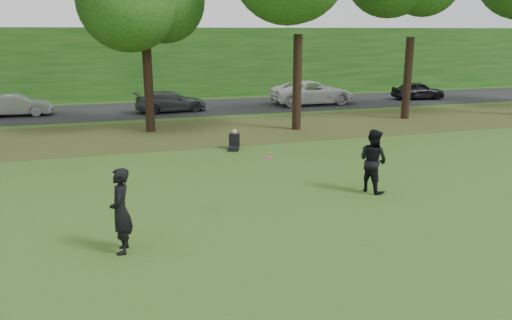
{
  "coord_description": "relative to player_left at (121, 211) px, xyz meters",
  "views": [
    {
      "loc": [
        -5.11,
        -10.53,
        4.77
      ],
      "look_at": [
        -1.19,
        2.25,
        1.3
      ],
      "focal_mm": 35.0,
      "sensor_mm": 36.0,
      "label": 1
    }
  ],
  "objects": [
    {
      "name": "player_right",
      "position": [
        7.48,
        2.24,
        0.0
      ],
      "size": [
        1.02,
        1.14,
        1.93
      ],
      "primitive_type": "imported",
      "rotation": [
        0.0,
        0.0,
        1.94
      ],
      "color": "black",
      "rests_on": "ground"
    },
    {
      "name": "parked_cars",
      "position": [
        6.21,
        19.87,
        -0.25
      ],
      "size": [
        37.12,
        3.11,
        1.54
      ],
      "color": "black",
      "rests_on": "street"
    },
    {
      "name": "street",
      "position": [
        4.93,
        20.87,
        -0.95
      ],
      "size": [
        70.0,
        7.0,
        0.02
      ],
      "primitive_type": "cube",
      "color": "black",
      "rests_on": "ground"
    },
    {
      "name": "ground",
      "position": [
        4.93,
        -0.13,
        -0.96
      ],
      "size": [
        120.0,
        120.0,
        0.0
      ],
      "primitive_type": "plane",
      "color": "#39561A",
      "rests_on": "ground"
    },
    {
      "name": "leaf_litter",
      "position": [
        4.93,
        12.87,
        -0.96
      ],
      "size": [
        60.0,
        7.0,
        0.01
      ],
      "primitive_type": "cube",
      "color": "#402F16",
      "rests_on": "ground"
    },
    {
      "name": "seated_person",
      "position": [
        4.87,
        8.9,
        -0.65
      ],
      "size": [
        0.64,
        0.83,
        0.83
      ],
      "rotation": [
        0.0,
        0.0,
        -0.37
      ],
      "color": "black",
      "rests_on": "ground"
    },
    {
      "name": "player_left",
      "position": [
        0.0,
        0.0,
        0.0
      ],
      "size": [
        0.55,
        0.76,
        1.92
      ],
      "primitive_type": "imported",
      "rotation": [
        0.0,
        0.0,
        -1.71
      ],
      "color": "black",
      "rests_on": "ground"
    },
    {
      "name": "frisbee",
      "position": [
        3.72,
        0.98,
        0.7
      ],
      "size": [
        0.28,
        0.28,
        0.12
      ],
      "color": "#FF1594",
      "rests_on": "ground"
    },
    {
      "name": "far_hedge",
      "position": [
        4.93,
        26.87,
        1.54
      ],
      "size": [
        70.0,
        3.0,
        5.0
      ],
      "primitive_type": "cube",
      "color": "#184814",
      "rests_on": "ground"
    }
  ]
}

